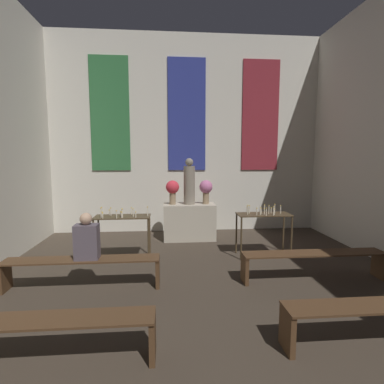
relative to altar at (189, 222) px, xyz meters
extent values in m
cube|color=silver|center=(0.00, 0.97, 2.22)|extent=(7.52, 0.12, 5.33)
cube|color=#33723F|center=(-2.04, 0.89, 2.75)|extent=(1.02, 0.03, 2.98)
cube|color=navy|center=(0.00, 0.89, 2.75)|extent=(1.02, 0.03, 2.98)
cube|color=maroon|center=(2.04, 0.89, 2.75)|extent=(1.02, 0.03, 2.98)
cube|color=#BCB29E|center=(0.00, 0.00, 0.00)|extent=(1.28, 0.62, 0.90)
cylinder|color=gray|center=(0.00, 0.00, 0.92)|extent=(0.28, 0.28, 0.95)
sphere|color=gray|center=(0.00, 0.00, 1.49)|extent=(0.19, 0.19, 0.19)
cylinder|color=#937A5B|center=(-0.42, 0.00, 0.61)|extent=(0.16, 0.16, 0.32)
sphere|color=#DB3342|center=(-0.42, 0.00, 0.88)|extent=(0.33, 0.33, 0.33)
cylinder|color=#937A5B|center=(0.42, 0.00, 0.61)|extent=(0.16, 0.16, 0.32)
sphere|color=#C66B9E|center=(0.42, 0.00, 0.88)|extent=(0.33, 0.33, 0.33)
cube|color=#473823|center=(-1.45, -1.40, 0.44)|extent=(1.10, 0.48, 0.02)
cylinder|color=#473823|center=(-1.97, -1.61, -0.01)|extent=(0.04, 0.04, 0.87)
cylinder|color=#473823|center=(-0.92, -1.61, -0.01)|extent=(0.04, 0.04, 0.87)
cylinder|color=#473823|center=(-1.97, -1.19, -0.01)|extent=(0.04, 0.04, 0.87)
cylinder|color=#473823|center=(-0.92, -1.19, -0.01)|extent=(0.04, 0.04, 0.87)
cylinder|color=silver|center=(-1.22, -1.49, 0.52)|extent=(0.02, 0.02, 0.15)
sphere|color=#F9CC4C|center=(-1.22, -1.49, 0.61)|extent=(0.02, 0.02, 0.02)
cylinder|color=silver|center=(-0.95, -1.43, 0.53)|extent=(0.02, 0.02, 0.17)
sphere|color=#F9CC4C|center=(-0.95, -1.43, 0.63)|extent=(0.02, 0.02, 0.02)
cylinder|color=silver|center=(-1.83, -1.52, 0.54)|extent=(0.02, 0.02, 0.18)
sphere|color=#F9CC4C|center=(-1.83, -1.52, 0.64)|extent=(0.02, 0.02, 0.02)
cylinder|color=silver|center=(-1.53, -1.61, 0.52)|extent=(0.02, 0.02, 0.14)
sphere|color=#F9CC4C|center=(-1.53, -1.61, 0.60)|extent=(0.02, 0.02, 0.02)
cylinder|color=silver|center=(-1.47, -1.44, 0.49)|extent=(0.02, 0.02, 0.09)
sphere|color=#F9CC4C|center=(-1.47, -1.44, 0.55)|extent=(0.02, 0.02, 0.02)
cylinder|color=silver|center=(-1.73, -1.27, 0.49)|extent=(0.02, 0.02, 0.09)
sphere|color=#F9CC4C|center=(-1.73, -1.27, 0.55)|extent=(0.02, 0.02, 0.02)
cylinder|color=silver|center=(-1.16, -1.57, 0.50)|extent=(0.02, 0.02, 0.10)
sphere|color=#F9CC4C|center=(-1.16, -1.57, 0.56)|extent=(0.02, 0.02, 0.02)
cylinder|color=silver|center=(-1.42, -1.55, 0.52)|extent=(0.02, 0.02, 0.16)
sphere|color=#F9CC4C|center=(-1.42, -1.55, 0.61)|extent=(0.02, 0.02, 0.02)
cylinder|color=silver|center=(-1.82, -1.51, 0.49)|extent=(0.02, 0.02, 0.10)
sphere|color=#F9CC4C|center=(-1.82, -1.51, 0.56)|extent=(0.02, 0.02, 0.02)
cylinder|color=silver|center=(-1.28, -1.24, 0.51)|extent=(0.02, 0.02, 0.13)
sphere|color=#F9CC4C|center=(-1.28, -1.24, 0.59)|extent=(0.02, 0.02, 0.02)
cylinder|color=silver|center=(-1.86, -1.32, 0.53)|extent=(0.02, 0.02, 0.16)
sphere|color=#F9CC4C|center=(-1.86, -1.32, 0.62)|extent=(0.02, 0.02, 0.02)
cylinder|color=silver|center=(-1.44, -1.55, 0.50)|extent=(0.02, 0.02, 0.10)
sphere|color=#F9CC4C|center=(-1.44, -1.55, 0.56)|extent=(0.02, 0.02, 0.02)
cylinder|color=silver|center=(-1.68, -1.33, 0.52)|extent=(0.02, 0.02, 0.15)
sphere|color=#F9CC4C|center=(-1.68, -1.33, 0.61)|extent=(0.02, 0.02, 0.02)
cylinder|color=silver|center=(-1.44, -1.50, 0.52)|extent=(0.02, 0.02, 0.16)
sphere|color=#F9CC4C|center=(-1.44, -1.50, 0.61)|extent=(0.02, 0.02, 0.02)
cylinder|color=silver|center=(-1.79, -1.58, 0.49)|extent=(0.02, 0.02, 0.09)
sphere|color=#F9CC4C|center=(-1.79, -1.58, 0.55)|extent=(0.02, 0.02, 0.02)
cylinder|color=silver|center=(-1.43, -1.55, 0.50)|extent=(0.02, 0.02, 0.10)
sphere|color=#F9CC4C|center=(-1.43, -1.55, 0.56)|extent=(0.02, 0.02, 0.02)
cube|color=#473823|center=(1.45, -1.40, 0.44)|extent=(1.10, 0.48, 0.02)
cylinder|color=#473823|center=(0.92, -1.61, -0.01)|extent=(0.04, 0.04, 0.87)
cylinder|color=#473823|center=(1.97, -1.61, -0.01)|extent=(0.04, 0.04, 0.87)
cylinder|color=#473823|center=(0.92, -1.19, -0.01)|extent=(0.04, 0.04, 0.87)
cylinder|color=#473823|center=(1.97, -1.19, -0.01)|extent=(0.04, 0.04, 0.87)
cylinder|color=silver|center=(1.26, -1.50, 0.51)|extent=(0.02, 0.02, 0.13)
sphere|color=#F9CC4C|center=(1.26, -1.50, 0.59)|extent=(0.02, 0.02, 0.02)
cylinder|color=silver|center=(1.09, -1.44, 0.54)|extent=(0.02, 0.02, 0.18)
sphere|color=#F9CC4C|center=(1.09, -1.44, 0.64)|extent=(0.02, 0.02, 0.02)
cylinder|color=silver|center=(1.49, -1.30, 0.53)|extent=(0.02, 0.02, 0.16)
sphere|color=#F9CC4C|center=(1.49, -1.30, 0.62)|extent=(0.02, 0.02, 0.02)
cylinder|color=silver|center=(1.79, -1.42, 0.53)|extent=(0.02, 0.02, 0.16)
sphere|color=#F9CC4C|center=(1.79, -1.42, 0.62)|extent=(0.02, 0.02, 0.02)
cylinder|color=silver|center=(1.14, -1.21, 0.50)|extent=(0.02, 0.02, 0.11)
sphere|color=#F9CC4C|center=(1.14, -1.21, 0.57)|extent=(0.02, 0.02, 0.02)
cylinder|color=silver|center=(1.62, -1.35, 0.50)|extent=(0.02, 0.02, 0.11)
sphere|color=#F9CC4C|center=(1.62, -1.35, 0.56)|extent=(0.02, 0.02, 0.02)
cylinder|color=silver|center=(1.44, -1.57, 0.52)|extent=(0.02, 0.02, 0.14)
sphere|color=#F9CC4C|center=(1.44, -1.57, 0.60)|extent=(0.02, 0.02, 0.02)
cylinder|color=silver|center=(1.63, -1.51, 0.50)|extent=(0.02, 0.02, 0.10)
sphere|color=#F9CC4C|center=(1.63, -1.51, 0.56)|extent=(0.02, 0.02, 0.02)
cylinder|color=silver|center=(1.59, -1.58, 0.53)|extent=(0.02, 0.02, 0.17)
sphere|color=#F9CC4C|center=(1.59, -1.58, 0.62)|extent=(0.02, 0.02, 0.02)
cylinder|color=silver|center=(1.72, -1.28, 0.53)|extent=(0.02, 0.02, 0.17)
sphere|color=#F9CC4C|center=(1.72, -1.28, 0.62)|extent=(0.02, 0.02, 0.02)
cylinder|color=silver|center=(1.16, -1.30, 0.49)|extent=(0.02, 0.02, 0.09)
sphere|color=#F9CC4C|center=(1.16, -1.30, 0.55)|extent=(0.02, 0.02, 0.02)
cylinder|color=silver|center=(1.38, -1.42, 0.50)|extent=(0.02, 0.02, 0.10)
sphere|color=#F9CC4C|center=(1.38, -1.42, 0.56)|extent=(0.02, 0.02, 0.02)
cylinder|color=silver|center=(1.16, -1.33, 0.52)|extent=(0.02, 0.02, 0.15)
sphere|color=#F9CC4C|center=(1.16, -1.33, 0.61)|extent=(0.02, 0.02, 0.02)
cylinder|color=silver|center=(1.43, -1.47, 0.50)|extent=(0.02, 0.02, 0.11)
sphere|color=#F9CC4C|center=(1.43, -1.47, 0.57)|extent=(0.02, 0.02, 0.02)
cylinder|color=silver|center=(1.55, -1.41, 0.53)|extent=(0.02, 0.02, 0.16)
sphere|color=#F9CC4C|center=(1.55, -1.41, 0.62)|extent=(0.02, 0.02, 0.02)
cylinder|color=silver|center=(1.34, -1.49, 0.52)|extent=(0.02, 0.02, 0.14)
sphere|color=#F9CC4C|center=(1.34, -1.49, 0.60)|extent=(0.02, 0.02, 0.02)
cube|color=#4C331E|center=(-1.89, -4.46, 0.02)|extent=(2.41, 0.36, 0.03)
cube|color=#4C331E|center=(-0.72, -4.46, -0.22)|extent=(0.06, 0.32, 0.45)
cube|color=#4C331E|center=(0.72, -4.46, -0.22)|extent=(0.06, 0.32, 0.45)
cube|color=#4C331E|center=(-1.89, -2.69, 0.02)|extent=(2.41, 0.36, 0.03)
cube|color=#4C331E|center=(-3.07, -2.69, -0.22)|extent=(0.06, 0.32, 0.45)
cube|color=#4C331E|center=(-0.72, -2.69, -0.22)|extent=(0.06, 0.32, 0.45)
cube|color=#4C331E|center=(1.89, -2.69, 0.02)|extent=(2.41, 0.36, 0.03)
cube|color=#4C331E|center=(0.72, -2.69, -0.22)|extent=(0.06, 0.32, 0.45)
cube|color=#4C331E|center=(3.07, -2.69, -0.22)|extent=(0.06, 0.32, 0.45)
cube|color=#564C56|center=(-1.81, -2.69, 0.31)|extent=(0.36, 0.24, 0.55)
sphere|color=tan|center=(-1.81, -2.69, 0.67)|extent=(0.19, 0.19, 0.19)
camera|label=1|loc=(-0.55, -7.36, 1.63)|focal=28.00mm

